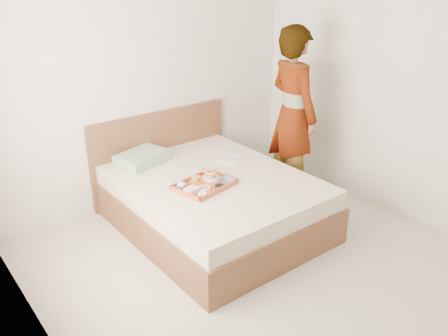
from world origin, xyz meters
TOP-DOWN VIEW (x-y plane):
  - ground at (0.00, 0.00)m, footprint 3.50×4.00m
  - wall_back at (0.00, 2.00)m, footprint 3.50×0.01m
  - wall_left at (-1.75, 0.00)m, footprint 0.01×4.00m
  - wall_right at (1.75, 0.00)m, footprint 0.01×4.00m
  - bed at (0.07, 1.00)m, footprint 1.65×2.00m
  - headboard at (0.07, 1.97)m, footprint 1.65×0.06m
  - pillow at (-0.30, 1.72)m, footprint 0.56×0.46m
  - tray at (-0.12, 0.89)m, footprint 0.58×0.47m
  - prawn_plate at (0.02, 0.97)m, footprint 0.21×0.21m
  - navy_bowl_big at (0.07, 0.80)m, footprint 0.17×0.17m
  - sauce_dish at (-0.05, 0.76)m, footprint 0.09×0.09m
  - meat_plate at (-0.16, 0.84)m, footprint 0.15×0.15m
  - bread_plate at (-0.12, 1.01)m, footprint 0.15×0.15m
  - salad_bowl at (-0.31, 0.97)m, footprint 0.13×0.13m
  - plastic_tub at (-0.29, 0.84)m, footprint 0.12×0.11m
  - cheese_round at (-0.25, 0.73)m, footprint 0.09×0.09m
  - dinner_plate at (0.46, 1.24)m, footprint 0.33×0.33m
  - person at (1.18, 1.07)m, footprint 0.55×0.74m

SIDE VIEW (x-z plane):
  - ground at x=0.00m, z-range -0.01..0.01m
  - bed at x=0.07m, z-range 0.00..0.53m
  - headboard at x=0.07m, z-range 0.00..0.95m
  - dinner_plate at x=0.46m, z-range 0.53..0.54m
  - meat_plate at x=-0.16m, z-range 0.54..0.55m
  - bread_plate at x=-0.12m, z-range 0.54..0.55m
  - prawn_plate at x=0.02m, z-range 0.54..0.56m
  - tray at x=-0.12m, z-range 0.53..0.58m
  - cheese_round at x=-0.25m, z-range 0.54..0.57m
  - sauce_dish at x=-0.05m, z-range 0.54..0.57m
  - salad_bowl at x=-0.31m, z-range 0.54..0.58m
  - navy_bowl_big at x=0.07m, z-range 0.54..0.58m
  - plastic_tub at x=-0.29m, z-range 0.54..0.59m
  - pillow at x=-0.30m, z-range 0.53..0.65m
  - person at x=1.18m, z-range 0.00..1.86m
  - wall_back at x=0.00m, z-range 0.00..2.60m
  - wall_left at x=-1.75m, z-range 0.00..2.60m
  - wall_right at x=1.75m, z-range 0.00..2.60m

